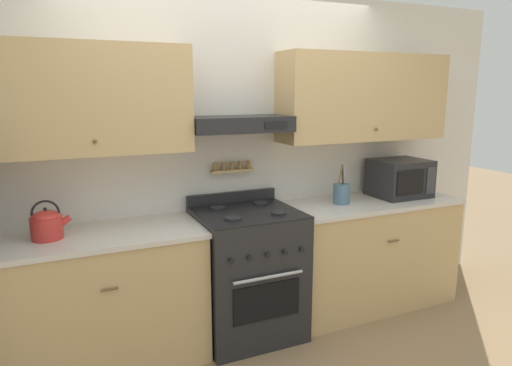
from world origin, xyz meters
The scene contains 8 objects.
ground_plane centered at (0.00, 0.00, 0.00)m, with size 16.00×16.00×0.00m, color #937551.
wall_back centered at (0.05, 0.59, 1.45)m, with size 5.20×0.46×2.55m.
counter_left centered at (-1.01, 0.32, 0.46)m, with size 1.29×0.64×0.91m.
counter_right centered at (1.12, 0.32, 0.46)m, with size 1.51×0.64×0.91m.
stove_range centered at (0.00, 0.29, 0.48)m, with size 0.73×0.69×1.03m.
tea_kettle centered at (-1.32, 0.34, 1.01)m, with size 0.24×0.19×0.25m.
microwave centered at (1.46, 0.36, 1.07)m, with size 0.46×0.39×0.32m.
utensil_crock centered at (0.85, 0.34, 0.99)m, with size 0.13×0.13×0.31m.
Camera 1 is at (-1.26, -2.63, 1.81)m, focal length 32.00 mm.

